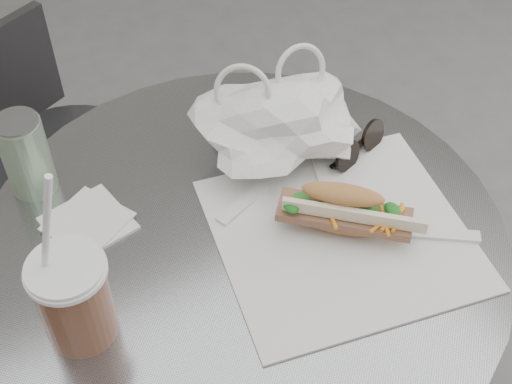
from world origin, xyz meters
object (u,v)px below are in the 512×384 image
sunglasses (359,147)px  drink_can (26,155)px  cafe_table (245,338)px  chair_far (66,193)px  iced_coffee (74,298)px  banh_mi (343,210)px

sunglasses → drink_can: drink_can is taller
cafe_table → chair_far: cafe_table is taller
sunglasses → cafe_table: bearing=175.2°
iced_coffee → drink_can: (0.02, 0.28, -0.00)m
sunglasses → banh_mi: bearing=-151.2°
sunglasses → drink_can: bearing=140.6°
chair_far → sunglasses: size_ratio=5.96×
sunglasses → drink_can: size_ratio=0.89×
cafe_table → chair_far: size_ratio=1.09×
chair_far → iced_coffee: bearing=56.3°
chair_far → banh_mi: 0.87m
sunglasses → iced_coffee: bearing=172.9°
banh_mi → iced_coffee: size_ratio=0.80×
chair_far → iced_coffee: 0.84m
iced_coffee → sunglasses: iced_coffee is taller
chair_far → iced_coffee: size_ratio=2.46×
banh_mi → drink_can: 0.47m
chair_far → drink_can: drink_can is taller
banh_mi → drink_can: drink_can is taller
sunglasses → chair_far: bearing=105.3°
chair_far → banh_mi: (0.26, -0.69, 0.47)m
chair_far → banh_mi: size_ratio=3.05×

